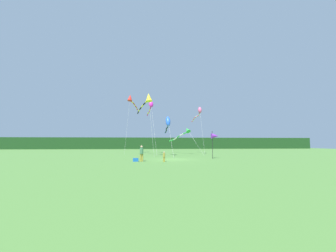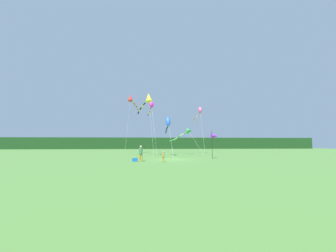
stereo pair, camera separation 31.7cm
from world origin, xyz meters
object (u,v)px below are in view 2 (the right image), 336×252
banner_flag_pole (215,136)px  kite_blue (168,122)px  kite_yellow (148,99)px  kite_green (185,132)px  kite_red (131,99)px  person_adult (141,153)px  cooler_box (135,160)px  kite_rainbow (199,112)px  person_child (163,156)px  kite_magenta (151,106)px

banner_flag_pole → kite_blue: 8.61m
kite_yellow → kite_green: size_ratio=0.89×
kite_red → kite_blue: (6.33, -7.04, -5.05)m
person_adult → kite_yellow: kite_yellow is taller
cooler_box → kite_rainbow: 19.39m
person_adult → kite_blue: bearing=68.3°
person_child → kite_blue: bearing=82.2°
person_child → kite_green: bearing=72.1°
person_adult → cooler_box: person_adult is taller
person_adult → kite_rainbow: bearing=55.5°
cooler_box → kite_magenta: 18.60m
kite_yellow → kite_magenta: bearing=85.4°
person_adult → kite_red: 19.15m
kite_blue → kite_green: size_ratio=0.79×
cooler_box → kite_yellow: (1.21, 8.95, 8.51)m
person_adult → kite_rainbow: size_ratio=0.20×
kite_rainbow → kite_blue: size_ratio=1.00×
person_child → kite_red: size_ratio=0.10×
cooler_box → banner_flag_pole: banner_flag_pole is taller
person_adult → person_child: size_ratio=1.59×
person_child → banner_flag_pole: banner_flag_pole is taller
kite_red → kite_magenta: bearing=-4.9°
kite_yellow → kite_blue: 4.78m
person_child → kite_magenta: bearing=94.1°
person_child → kite_red: (-4.94, 17.26, 9.63)m
person_child → kite_yellow: kite_yellow is taller
person_adult → person_child: (2.38, -0.70, -0.35)m
person_adult → kite_green: (7.25, 14.38, 2.96)m
kite_rainbow → kite_yellow: kite_yellow is taller
cooler_box → kite_blue: (4.40, 9.56, 5.00)m
banner_flag_pole → kite_rainbow: size_ratio=0.41×
kite_rainbow → kite_magenta: kite_magenta is taller
kite_magenta → person_adult: bearing=-94.2°
banner_flag_pole → kite_yellow: bearing=147.1°
kite_magenta → cooler_box: bearing=-96.3°
kite_rainbow → kite_green: kite_rainbow is taller
kite_green → person_adult: bearing=-116.8°
kite_blue → kite_magenta: bearing=111.1°
kite_red → kite_green: size_ratio=1.03×
person_adult → kite_red: (-2.55, 16.56, 9.28)m
kite_rainbow → banner_flag_pole: bearing=-93.5°
person_child → cooler_box: 3.10m
person_adult → banner_flag_pole: (9.25, 3.30, 1.90)m
kite_red → kite_green: 11.87m
kite_yellow → kite_blue: kite_yellow is taller
kite_blue → kite_green: 6.11m
person_child → kite_blue: kite_blue is taller
kite_magenta → person_child: bearing=-85.9°
person_adult → kite_red: kite_red is taller
cooler_box → kite_red: 19.50m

